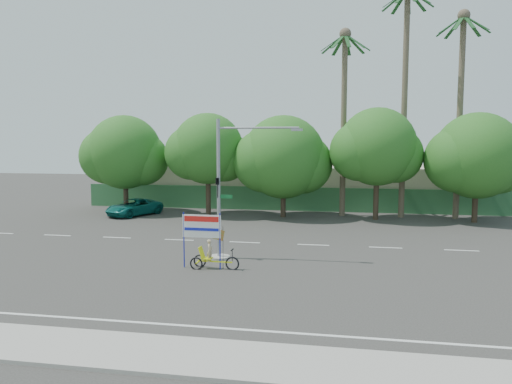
# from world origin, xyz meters

# --- Properties ---
(ground) EXTENTS (120.00, 120.00, 0.00)m
(ground) POSITION_xyz_m (0.00, 0.00, 0.00)
(ground) COLOR #33302D
(ground) RESTS_ON ground
(sidewalk_near) EXTENTS (50.00, 2.40, 0.12)m
(sidewalk_near) POSITION_xyz_m (0.00, -7.50, 0.06)
(sidewalk_near) COLOR gray
(sidewalk_near) RESTS_ON ground
(fence) EXTENTS (38.00, 0.08, 2.00)m
(fence) POSITION_xyz_m (0.00, 21.50, 1.00)
(fence) COLOR #336B3D
(fence) RESTS_ON ground
(building_left) EXTENTS (12.00, 8.00, 4.00)m
(building_left) POSITION_xyz_m (-10.00, 26.00, 2.00)
(building_left) COLOR #C2B49A
(building_left) RESTS_ON ground
(building_right) EXTENTS (14.00, 8.00, 3.60)m
(building_right) POSITION_xyz_m (8.00, 26.00, 1.80)
(building_right) COLOR #C2B49A
(building_right) RESTS_ON ground
(tree_far_left) EXTENTS (7.14, 6.00, 7.96)m
(tree_far_left) POSITION_xyz_m (-14.05, 18.00, 4.76)
(tree_far_left) COLOR #473828
(tree_far_left) RESTS_ON ground
(tree_left) EXTENTS (6.66, 5.60, 8.07)m
(tree_left) POSITION_xyz_m (-7.05, 18.00, 5.06)
(tree_left) COLOR #473828
(tree_left) RESTS_ON ground
(tree_center) EXTENTS (7.62, 6.40, 7.85)m
(tree_center) POSITION_xyz_m (-1.05, 18.00, 4.47)
(tree_center) COLOR #473828
(tree_center) RESTS_ON ground
(tree_right) EXTENTS (6.90, 5.80, 8.36)m
(tree_right) POSITION_xyz_m (5.95, 18.00, 5.24)
(tree_right) COLOR #473828
(tree_right) RESTS_ON ground
(tree_far_right) EXTENTS (7.38, 6.20, 7.94)m
(tree_far_right) POSITION_xyz_m (12.95, 18.00, 4.64)
(tree_far_right) COLOR #473828
(tree_far_right) RESTS_ON ground
(palm_tall) EXTENTS (3.73, 3.79, 17.45)m
(palm_tall) POSITION_xyz_m (8.00, 19.50, 10.46)
(palm_tall) COLOR #70604C
(palm_tall) RESTS_ON ground
(palm_mid) EXTENTS (3.73, 3.79, 15.45)m
(palm_mid) POSITION_xyz_m (12.00, 19.50, 9.40)
(palm_mid) COLOR #70604C
(palm_mid) RESTS_ON ground
(palm_short) EXTENTS (3.73, 3.79, 14.45)m
(palm_short) POSITION_xyz_m (3.50, 19.50, 8.86)
(palm_short) COLOR #70604C
(palm_short) RESTS_ON ground
(traffic_signal) EXTENTS (4.72, 1.10, 7.00)m
(traffic_signal) POSITION_xyz_m (-2.20, 3.98, 2.92)
(traffic_signal) COLOR gray
(traffic_signal) RESTS_ON ground
(trike_billboard) EXTENTS (2.71, 0.63, 2.66)m
(trike_billboard) POSITION_xyz_m (-2.52, 1.88, 1.07)
(trike_billboard) COLOR black
(trike_billboard) RESTS_ON ground
(pickup_truck) EXTENTS (3.95, 5.20, 1.31)m
(pickup_truck) POSITION_xyz_m (-12.71, 16.65, 0.66)
(pickup_truck) COLOR #0D6159
(pickup_truck) RESTS_ON ground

